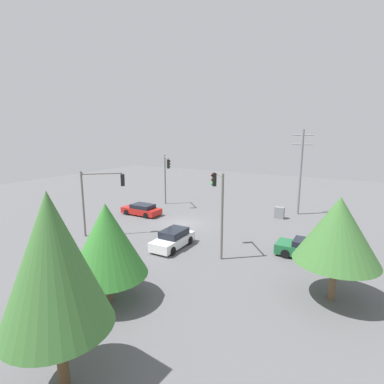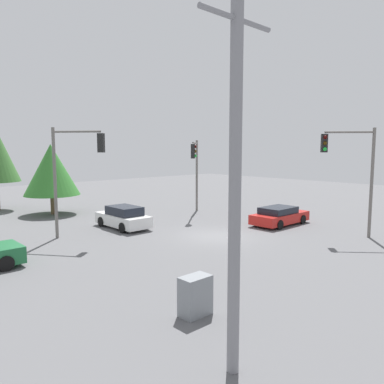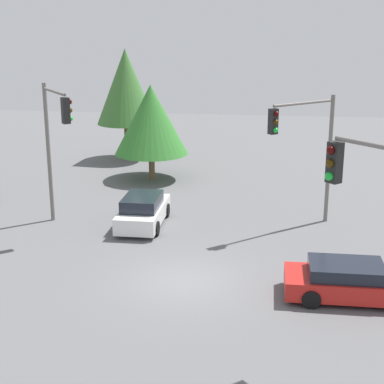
{
  "view_description": "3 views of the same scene",
  "coord_description": "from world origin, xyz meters",
  "views": [
    {
      "loc": [
        -15.44,
        24.8,
        9.15
      ],
      "look_at": [
        -1.01,
        -0.41,
        3.32
      ],
      "focal_mm": 28.0,
      "sensor_mm": 36.0,
      "label": 1
    },
    {
      "loc": [
        -15.76,
        -14.98,
        5.13
      ],
      "look_at": [
        -1.0,
        0.97,
        2.62
      ],
      "focal_mm": 35.0,
      "sensor_mm": 36.0,
      "label": 2
    },
    {
      "loc": [
        2.79,
        -19.06,
        8.82
      ],
      "look_at": [
        0.08,
        1.33,
        2.92
      ],
      "focal_mm": 55.0,
      "sensor_mm": 36.0,
      "label": 3
    }
  ],
  "objects": [
    {
      "name": "traffic_signal_cross",
      "position": [
        5.57,
        -5.51,
        4.28
      ],
      "size": [
        2.21,
        2.32,
        6.33
      ],
      "rotation": [
        0.0,
        0.0,
        2.33
      ],
      "color": "slate",
      "rests_on": "ground_plane"
    },
    {
      "name": "ground_plane",
      "position": [
        0.0,
        0.0,
        0.0
      ],
      "size": [
        80.0,
        80.0,
        0.0
      ],
      "primitive_type": "plane",
      "color": "#5B5B5E"
    },
    {
      "name": "electrical_cabinet",
      "position": [
        -8.15,
        -6.9,
        0.62
      ],
      "size": [
        0.98,
        0.6,
        1.24
      ],
      "primitive_type": "cube",
      "color": "gray",
      "rests_on": "ground_plane"
    },
    {
      "name": "sedan_white",
      "position": [
        -2.74,
        5.69,
        0.69
      ],
      "size": [
        1.89,
        4.21,
        1.44
      ],
      "color": "silver",
      "rests_on": "ground_plane"
    },
    {
      "name": "traffic_signal_main",
      "position": [
        4.43,
        6.43,
        4.01
      ],
      "size": [
        2.9,
        2.64,
        5.84
      ],
      "rotation": [
        0.0,
        0.0,
        3.87
      ],
      "color": "slate",
      "rests_on": "ground_plane"
    },
    {
      "name": "tree_behind",
      "position": [
        -3.99,
        13.93,
        3.51
      ],
      "size": [
        4.26,
        4.26,
        5.52
      ],
      "color": "brown",
      "rests_on": "ground_plane"
    },
    {
      "name": "traffic_signal_aux",
      "position": [
        -6.37,
        4.99,
        4.29
      ],
      "size": [
        2.06,
        2.57,
        6.34
      ],
      "rotation": [
        0.0,
        0.0,
        -0.92
      ],
      "color": "slate",
      "rests_on": "ground_plane"
    },
    {
      "name": "sedan_red",
      "position": [
        5.64,
        -0.63,
        0.6
      ],
      "size": [
        4.43,
        2.04,
        1.23
      ],
      "rotation": [
        0.0,
        0.0,
        -1.57
      ],
      "color": "red",
      "rests_on": "ground_plane"
    },
    {
      "name": "utility_pole_tall",
      "position": [
        -9.53,
        -9.63,
        5.0
      ],
      "size": [
        2.2,
        0.28,
        9.43
      ],
      "color": "gray",
      "rests_on": "ground_plane"
    }
  ]
}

